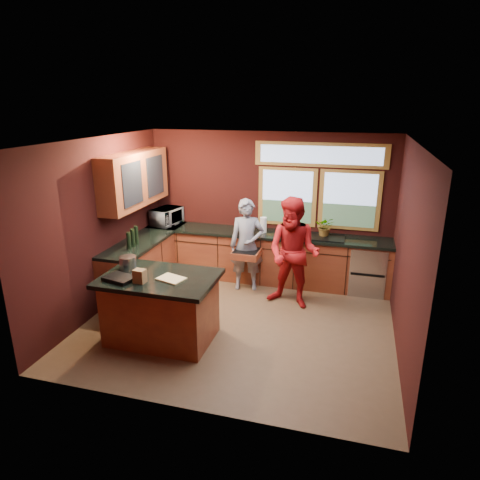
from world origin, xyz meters
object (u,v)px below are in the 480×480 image
at_px(person_red, 293,253).
at_px(stock_pot, 128,262).
at_px(island, 161,308).
at_px(person_grey, 247,245).
at_px(cutting_board, 171,279).

relative_size(person_red, stock_pot, 7.51).
bearing_deg(stock_pot, island, -15.26).
height_order(person_grey, stock_pot, person_grey).
xyz_separation_m(island, cutting_board, (0.20, -0.05, 0.48)).
bearing_deg(stock_pot, cutting_board, -14.93).
bearing_deg(cutting_board, stock_pot, 165.07).
height_order(island, person_red, person_red).
distance_m(person_grey, stock_pot, 2.22).
distance_m(island, stock_pot, 0.80).
bearing_deg(person_red, person_grey, 166.56).
bearing_deg(island, person_grey, 70.12).
relative_size(island, person_red, 0.86).
xyz_separation_m(island, stock_pot, (-0.55, 0.15, 0.56)).
xyz_separation_m(island, person_red, (1.60, 1.52, 0.42)).
bearing_deg(person_grey, stock_pot, -136.86).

